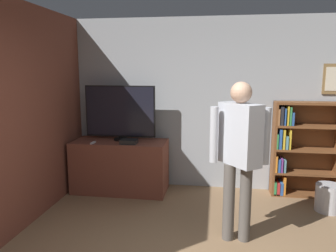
{
  "coord_description": "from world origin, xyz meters",
  "views": [
    {
      "loc": [
        0.16,
        -2.24,
        1.91
      ],
      "look_at": [
        -0.46,
        1.85,
        1.19
      ],
      "focal_mm": 35.0,
      "sensor_mm": 36.0,
      "label": 1
    }
  ],
  "objects_px": {
    "person": "(239,147)",
    "television": "(120,112)",
    "game_console": "(129,142)",
    "waste_bin": "(329,198)",
    "bookshelf": "(298,148)"
  },
  "relations": [
    {
      "from": "game_console",
      "to": "waste_bin",
      "type": "bearing_deg",
      "value": -3.33
    },
    {
      "from": "television",
      "to": "bookshelf",
      "type": "xyz_separation_m",
      "value": [
        2.71,
        0.17,
        -0.52
      ]
    },
    {
      "from": "television",
      "to": "waste_bin",
      "type": "relative_size",
      "value": 2.97
    },
    {
      "from": "game_console",
      "to": "television",
      "type": "bearing_deg",
      "value": 130.92
    },
    {
      "from": "bookshelf",
      "to": "person",
      "type": "xyz_separation_m",
      "value": [
        -0.98,
        -1.52,
        0.34
      ]
    },
    {
      "from": "game_console",
      "to": "person",
      "type": "xyz_separation_m",
      "value": [
        1.54,
        -1.12,
        0.23
      ]
    },
    {
      "from": "person",
      "to": "television",
      "type": "bearing_deg",
      "value": -165.69
    },
    {
      "from": "game_console",
      "to": "bookshelf",
      "type": "relative_size",
      "value": 0.17
    },
    {
      "from": "game_console",
      "to": "waste_bin",
      "type": "relative_size",
      "value": 0.65
    },
    {
      "from": "person",
      "to": "game_console",
      "type": "bearing_deg",
      "value": -163.97
    },
    {
      "from": "television",
      "to": "person",
      "type": "bearing_deg",
      "value": -37.82
    },
    {
      "from": "waste_bin",
      "to": "television",
      "type": "bearing_deg",
      "value": 172.72
    },
    {
      "from": "bookshelf",
      "to": "person",
      "type": "bearing_deg",
      "value": -122.97
    },
    {
      "from": "television",
      "to": "game_console",
      "type": "distance_m",
      "value": 0.5
    },
    {
      "from": "television",
      "to": "game_console",
      "type": "relative_size",
      "value": 4.55
    }
  ]
}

